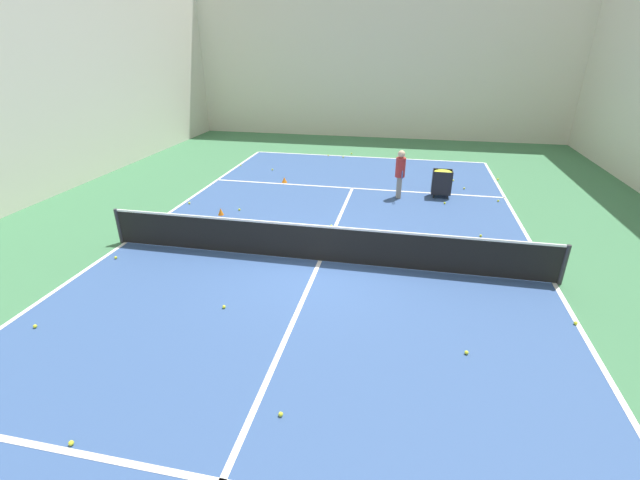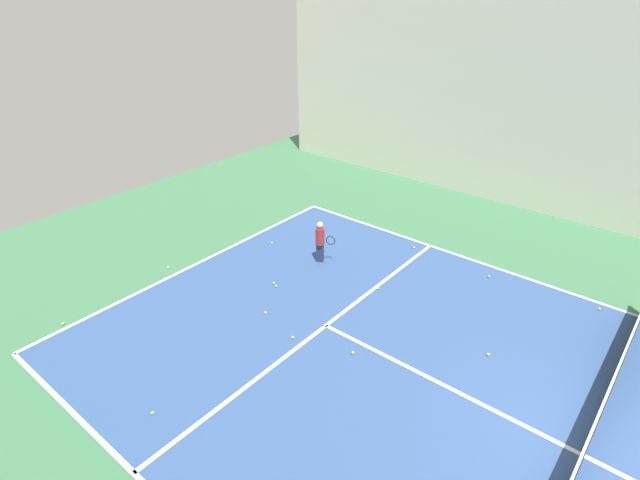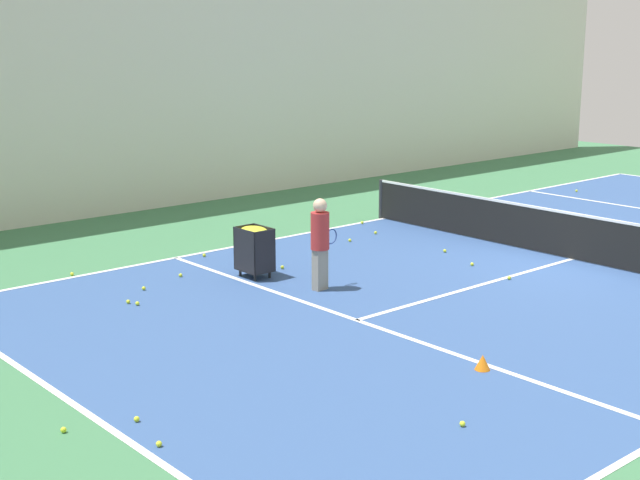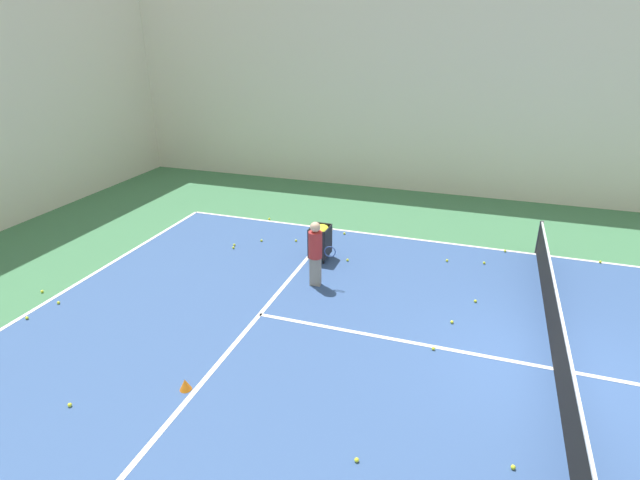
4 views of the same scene
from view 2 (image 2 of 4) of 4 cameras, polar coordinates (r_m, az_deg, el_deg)
ground_plane at (r=10.86m, az=27.91°, el=-20.96°), size 35.25×35.25×0.00m
court_playing_area at (r=10.86m, az=27.91°, el=-20.96°), size 10.67×21.64×0.00m
line_baseline_near at (r=15.46m, az=-13.56°, el=-2.48°), size 10.67×0.10×0.00m
line_service_near at (r=12.47m, az=0.67°, el=-9.76°), size 10.67×0.10×0.00m
line_centre_service at (r=10.86m, az=27.91°, el=-20.94°), size 0.10×11.90×0.00m
tennis_net at (r=10.52m, az=28.53°, el=-19.13°), size 10.97×0.10×0.95m
player_near_baseline at (r=14.73m, az=0.04°, el=0.10°), size 0.42×0.57×1.31m
tennis_ball_1 at (r=15.08m, az=18.75°, el=-3.96°), size 0.07×0.07×0.07m
tennis_ball_4 at (r=11.67m, az=3.79°, el=-12.73°), size 0.07×0.07×0.07m
tennis_ball_7 at (r=13.91m, az=-5.05°, el=-5.27°), size 0.07×0.07×0.07m
tennis_ball_10 at (r=10.88m, az=-18.59°, el=-18.22°), size 0.07×0.07×0.07m
tennis_ball_14 at (r=14.05m, az=-5.31°, el=-4.92°), size 0.07×0.07×0.07m
tennis_ball_15 at (r=16.10m, az=-5.53°, el=-0.34°), size 0.07×0.07×0.07m
tennis_ball_19 at (r=14.01m, az=-27.31°, el=-8.47°), size 0.07×0.07×0.07m
tennis_ball_21 at (r=12.92m, az=-6.25°, el=-8.26°), size 0.07×0.07×0.07m
tennis_ball_22 at (r=16.04m, az=10.70°, el=-0.85°), size 0.07×0.07×0.07m
tennis_ball_25 at (r=15.38m, az=-16.93°, el=-3.00°), size 0.07×0.07×0.07m
tennis_ball_28 at (r=12.21m, az=18.69°, el=-12.29°), size 0.07×0.07×0.07m
tennis_ball_31 at (r=12.08m, az=-3.13°, el=-11.05°), size 0.07×0.07×0.07m
tennis_ball_32 at (r=14.85m, az=29.30°, el=-6.87°), size 0.07×0.07×0.07m
tennis_ball_38 at (r=13.86m, az=6.66°, el=-5.49°), size 0.07×0.07×0.07m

